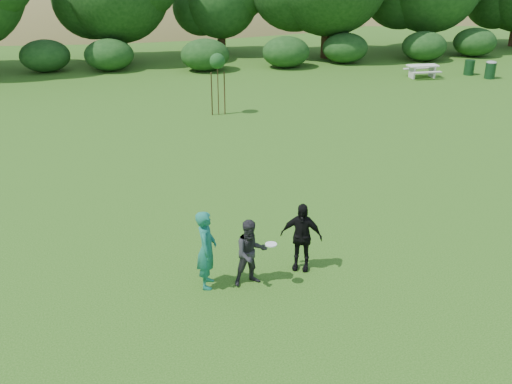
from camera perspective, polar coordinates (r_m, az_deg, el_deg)
ground at (r=13.57m, az=2.50°, el=-9.25°), size 120.00×120.00×0.00m
player_teal at (r=13.11m, az=-4.97°, el=-5.74°), size 0.59×0.77×1.90m
player_grey at (r=13.19m, az=-0.52°, el=-6.10°), size 0.89×0.74×1.64m
player_black at (r=13.82m, az=4.54°, el=-4.47°), size 1.10×0.81×1.74m
trash_can_near at (r=37.99m, az=20.55°, el=11.58°), size 0.60×0.60×0.90m
frisbee at (r=12.94m, az=1.51°, el=-5.25°), size 0.27×0.27×0.03m
sapling at (r=26.56m, az=-3.89°, el=12.76°), size 0.70×0.70×2.85m
picnic_table at (r=36.24m, az=16.31°, el=11.72°), size 1.80×1.48×0.76m
trash_can_lidded at (r=37.33m, az=22.40°, el=11.27°), size 0.60×0.60×1.05m
hillside at (r=81.86m, az=-9.48°, el=9.51°), size 150.00×72.00×52.00m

